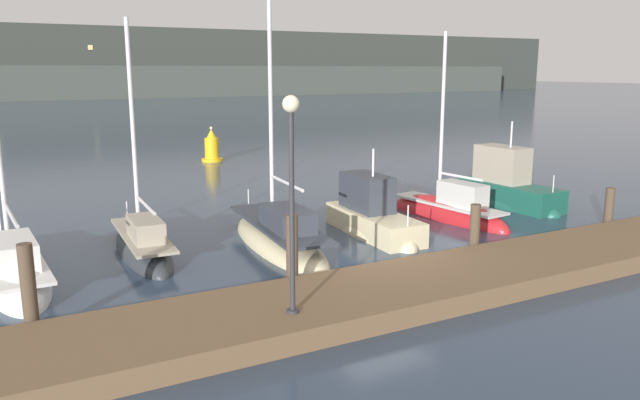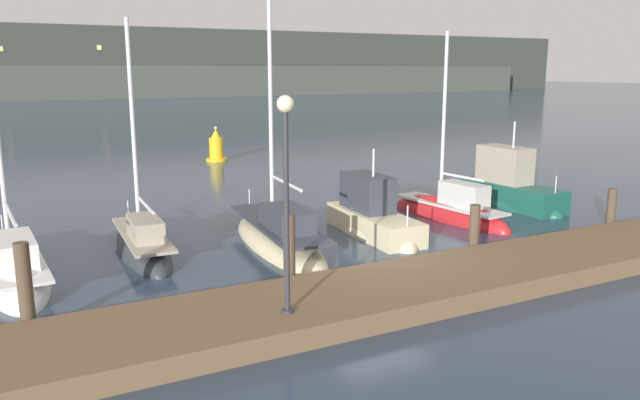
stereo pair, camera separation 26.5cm
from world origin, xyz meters
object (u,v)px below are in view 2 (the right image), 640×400
(motorboat_berth_6, at_px, (510,196))
(channel_buoy, at_px, (216,148))
(sailboat_berth_2, at_px, (143,248))
(motorboat_berth_4, at_px, (373,225))
(sailboat_berth_3, at_px, (279,241))
(sailboat_berth_5, at_px, (450,215))
(dock_lamppost, at_px, (286,171))
(sailboat_berth_1, at_px, (14,273))

(motorboat_berth_6, height_order, channel_buoy, motorboat_berth_6)
(sailboat_berth_2, bearing_deg, motorboat_berth_4, -11.09)
(sailboat_berth_3, distance_m, motorboat_berth_6, 10.00)
(motorboat_berth_6, bearing_deg, motorboat_berth_4, -170.93)
(sailboat_berth_2, relative_size, motorboat_berth_4, 1.54)
(sailboat_berth_5, distance_m, motorboat_berth_6, 3.42)
(dock_lamppost, bearing_deg, sailboat_berth_5, 34.05)
(motorboat_berth_4, bearing_deg, dock_lamppost, -134.62)
(sailboat_berth_1, distance_m, motorboat_berth_6, 16.96)
(sailboat_berth_1, distance_m, channel_buoy, 20.04)
(sailboat_berth_1, height_order, motorboat_berth_6, sailboat_berth_1)
(motorboat_berth_4, relative_size, dock_lamppost, 1.10)
(sailboat_berth_2, xyz_separation_m, motorboat_berth_6, (13.64, -0.24, 0.27))
(channel_buoy, bearing_deg, sailboat_berth_2, -115.04)
(dock_lamppost, bearing_deg, sailboat_berth_2, 100.71)
(channel_buoy, bearing_deg, motorboat_berth_4, -92.51)
(sailboat_berth_3, xyz_separation_m, dock_lamppost, (-2.37, -5.76, 3.08))
(sailboat_berth_1, height_order, sailboat_berth_3, sailboat_berth_3)
(motorboat_berth_4, bearing_deg, sailboat_berth_2, 168.91)
(sailboat_berth_5, xyz_separation_m, dock_lamppost, (-8.97, -6.07, 3.10))
(sailboat_berth_1, relative_size, sailboat_berth_3, 0.95)
(sailboat_berth_1, height_order, channel_buoy, sailboat_berth_1)
(sailboat_berth_5, bearing_deg, sailboat_berth_2, 175.31)
(sailboat_berth_1, xyz_separation_m, motorboat_berth_4, (10.12, -0.74, 0.19))
(sailboat_berth_5, bearing_deg, dock_lamppost, -145.95)
(sailboat_berth_3, relative_size, motorboat_berth_6, 1.88)
(sailboat_berth_2, xyz_separation_m, sailboat_berth_5, (10.28, -0.84, 0.00))
(sailboat_berth_1, bearing_deg, sailboat_berth_2, 10.10)
(sailboat_berth_3, relative_size, sailboat_berth_5, 1.25)
(sailboat_berth_2, xyz_separation_m, sailboat_berth_3, (3.68, -1.15, 0.02))
(sailboat_berth_5, distance_m, channel_buoy, 17.28)
(sailboat_berth_2, height_order, motorboat_berth_6, sailboat_berth_2)
(sailboat_berth_2, bearing_deg, sailboat_berth_1, -169.90)
(sailboat_berth_1, relative_size, dock_lamppost, 2.01)
(motorboat_berth_6, height_order, dock_lamppost, dock_lamppost)
(motorboat_berth_4, bearing_deg, motorboat_berth_6, 9.07)
(sailboat_berth_5, bearing_deg, channel_buoy, 99.01)
(sailboat_berth_3, distance_m, motorboat_berth_4, 3.14)
(motorboat_berth_6, bearing_deg, sailboat_berth_2, 178.98)
(channel_buoy, bearing_deg, motorboat_berth_6, -69.77)
(sailboat_berth_3, distance_m, dock_lamppost, 6.95)
(dock_lamppost, bearing_deg, sailboat_berth_1, 126.19)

